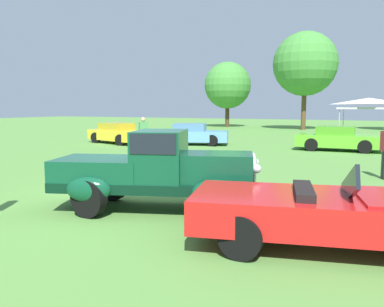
{
  "coord_description": "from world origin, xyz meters",
  "views": [
    {
      "loc": [
        5.01,
        -7.37,
        2.2
      ],
      "look_at": [
        1.07,
        0.87,
        1.09
      ],
      "focal_mm": 36.38,
      "sensor_mm": 36.0,
      "label": 1
    }
  ],
  "objects": [
    {
      "name": "treeline_far_left",
      "position": [
        -9.77,
        32.36,
        4.45
      ],
      "size": [
        4.98,
        4.98,
        6.95
      ],
      "color": "#47331E",
      "rests_on": "ground_plane"
    },
    {
      "name": "spectator_by_row",
      "position": [
        -5.23,
        8.57,
        0.91
      ],
      "size": [
        0.45,
        0.46,
        1.69
      ],
      "color": "#283351",
      "rests_on": "ground_plane"
    },
    {
      "name": "canopy_tent_left_field",
      "position": [
        4.45,
        18.0,
        2.42
      ],
      "size": [
        3.28,
        3.28,
        2.71
      ],
      "color": "#B7B7BC",
      "rests_on": "ground_plane"
    },
    {
      "name": "feature_pickup_truck",
      "position": [
        0.83,
        -0.36,
        0.86
      ],
      "size": [
        4.45,
        2.8,
        1.7
      ],
      "color": "black",
      "rests_on": "ground_plane"
    },
    {
      "name": "show_car_skyblue",
      "position": [
        -4.67,
        12.87,
        0.6
      ],
      "size": [
        4.36,
        2.81,
        1.22
      ],
      "color": "#669EDB",
      "rests_on": "ground_plane"
    },
    {
      "name": "show_car_lime",
      "position": [
        3.25,
        13.24,
        0.6
      ],
      "size": [
        4.08,
        1.78,
        1.22
      ],
      "color": "#60C62D",
      "rests_on": "ground_plane"
    },
    {
      "name": "show_car_yellow",
      "position": [
        -9.07,
        11.72,
        0.6
      ],
      "size": [
        4.39,
        2.8,
        1.22
      ],
      "color": "yellow",
      "rests_on": "ground_plane"
    },
    {
      "name": "treeline_mid_left",
      "position": [
        -1.43,
        30.61,
        6.14
      ],
      "size": [
        5.96,
        5.96,
        9.14
      ],
      "color": "brown",
      "rests_on": "ground_plane"
    },
    {
      "name": "ground_plane",
      "position": [
        0.0,
        0.0,
        0.0
      ],
      "size": [
        120.0,
        120.0,
        0.0
      ],
      "primitive_type": "plane",
      "color": "#568C3D"
    },
    {
      "name": "neighbor_convertible",
      "position": [
        4.54,
        -1.12,
        0.58
      ],
      "size": [
        4.66,
        2.65,
        1.4
      ],
      "color": "red",
      "rests_on": "ground_plane"
    }
  ]
}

